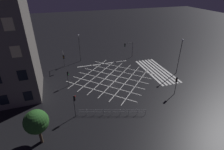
{
  "coord_description": "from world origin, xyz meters",
  "views": [
    {
      "loc": [
        -32.68,
        10.59,
        19.31
      ],
      "look_at": [
        0.0,
        0.0,
        0.7
      ],
      "focal_mm": 28.0,
      "sensor_mm": 36.0,
      "label": 1
    }
  ],
  "objects_px": {
    "traffic_light_median_north": "(68,75)",
    "street_tree_far": "(36,122)",
    "traffic_light_sw_cross": "(176,82)",
    "street_tree_near": "(37,120)",
    "traffic_light_ne_main": "(64,57)",
    "traffic_light_nw_cross": "(75,102)",
    "street_lamp_east": "(79,44)",
    "street_lamp_west": "(180,51)",
    "traffic_light_se_cross": "(128,47)"
  },
  "relations": [
    {
      "from": "traffic_light_median_north",
      "to": "traffic_light_sw_cross",
      "type": "height_order",
      "value": "traffic_light_sw_cross"
    },
    {
      "from": "traffic_light_sw_cross",
      "to": "street_lamp_west",
      "type": "xyz_separation_m",
      "value": [
        7.32,
        -5.84,
        2.78
      ]
    },
    {
      "from": "traffic_light_median_north",
      "to": "street_tree_near",
      "type": "distance_m",
      "value": 14.53
    },
    {
      "from": "traffic_light_nw_cross",
      "to": "traffic_light_se_cross",
      "type": "bearing_deg",
      "value": 49.28
    },
    {
      "from": "traffic_light_sw_cross",
      "to": "street_tree_far",
      "type": "distance_m",
      "value": 24.28
    },
    {
      "from": "traffic_light_ne_main",
      "to": "street_lamp_west",
      "type": "xyz_separation_m",
      "value": [
        -10.69,
        -24.82,
        2.38
      ]
    },
    {
      "from": "traffic_light_se_cross",
      "to": "street_lamp_east",
      "type": "relative_size",
      "value": 0.59
    },
    {
      "from": "street_lamp_east",
      "to": "street_tree_far",
      "type": "xyz_separation_m",
      "value": [
        -25.42,
        9.41,
        -1.32
      ]
    },
    {
      "from": "traffic_light_nw_cross",
      "to": "street_lamp_west",
      "type": "height_order",
      "value": "street_lamp_west"
    },
    {
      "from": "traffic_light_nw_cross",
      "to": "traffic_light_ne_main",
      "type": "xyz_separation_m",
      "value": [
        18.38,
        0.28,
        0.2
      ]
    },
    {
      "from": "traffic_light_ne_main",
      "to": "traffic_light_sw_cross",
      "type": "bearing_deg",
      "value": 46.5
    },
    {
      "from": "traffic_light_median_north",
      "to": "street_lamp_east",
      "type": "relative_size",
      "value": 0.47
    },
    {
      "from": "traffic_light_sw_cross",
      "to": "street_tree_near",
      "type": "relative_size",
      "value": 0.71
    },
    {
      "from": "traffic_light_ne_main",
      "to": "street_lamp_west",
      "type": "relative_size",
      "value": 0.51
    },
    {
      "from": "street_lamp_east",
      "to": "street_lamp_west",
      "type": "height_order",
      "value": "street_lamp_west"
    },
    {
      "from": "traffic_light_se_cross",
      "to": "traffic_light_sw_cross",
      "type": "xyz_separation_m",
      "value": [
        -19.84,
        -1.32,
        -0.51
      ]
    },
    {
      "from": "traffic_light_sw_cross",
      "to": "street_tree_far",
      "type": "height_order",
      "value": "street_tree_far"
    },
    {
      "from": "traffic_light_ne_main",
      "to": "street_tree_far",
      "type": "bearing_deg",
      "value": -12.7
    },
    {
      "from": "street_tree_near",
      "to": "traffic_light_se_cross",
      "type": "bearing_deg",
      "value": -43.11
    },
    {
      "from": "traffic_light_sw_cross",
      "to": "traffic_light_median_north",
      "type": "bearing_deg",
      "value": -26.51
    },
    {
      "from": "traffic_light_sw_cross",
      "to": "street_lamp_east",
      "type": "bearing_deg",
      "value": -55.9
    },
    {
      "from": "traffic_light_ne_main",
      "to": "street_tree_far",
      "type": "distance_m",
      "value": 22.53
    },
    {
      "from": "traffic_light_se_cross",
      "to": "traffic_light_median_north",
      "type": "distance_m",
      "value": 20.42
    },
    {
      "from": "traffic_light_nw_cross",
      "to": "street_tree_near",
      "type": "height_order",
      "value": "street_tree_near"
    },
    {
      "from": "traffic_light_sw_cross",
      "to": "street_tree_far",
      "type": "bearing_deg",
      "value": 9.38
    },
    {
      "from": "traffic_light_nw_cross",
      "to": "street_lamp_east",
      "type": "distance_m",
      "value": 22.31
    },
    {
      "from": "traffic_light_nw_cross",
      "to": "street_tree_near",
      "type": "distance_m",
      "value": 6.44
    },
    {
      "from": "traffic_light_sw_cross",
      "to": "traffic_light_se_cross",
      "type": "bearing_deg",
      "value": -86.19
    },
    {
      "from": "street_lamp_east",
      "to": "street_lamp_west",
      "type": "relative_size",
      "value": 0.89
    },
    {
      "from": "street_tree_far",
      "to": "traffic_light_se_cross",
      "type": "bearing_deg",
      "value": -43.55
    },
    {
      "from": "street_lamp_east",
      "to": "street_tree_far",
      "type": "distance_m",
      "value": 27.14
    },
    {
      "from": "traffic_light_median_north",
      "to": "street_lamp_east",
      "type": "distance_m",
      "value": 13.03
    },
    {
      "from": "street_tree_near",
      "to": "street_tree_far",
      "type": "bearing_deg",
      "value": 34.44
    },
    {
      "from": "traffic_light_median_north",
      "to": "street_lamp_east",
      "type": "xyz_separation_m",
      "value": [
        12.06,
        -4.33,
        2.37
      ]
    },
    {
      "from": "street_lamp_east",
      "to": "street_lamp_west",
      "type": "distance_m",
      "value": 24.81
    },
    {
      "from": "traffic_light_se_cross",
      "to": "traffic_light_sw_cross",
      "type": "relative_size",
      "value": 1.16
    },
    {
      "from": "traffic_light_median_north",
      "to": "street_lamp_east",
      "type": "height_order",
      "value": "street_lamp_east"
    },
    {
      "from": "traffic_light_median_north",
      "to": "street_tree_far",
      "type": "distance_m",
      "value": 14.34
    },
    {
      "from": "traffic_light_nw_cross",
      "to": "traffic_light_ne_main",
      "type": "height_order",
      "value": "traffic_light_ne_main"
    },
    {
      "from": "traffic_light_sw_cross",
      "to": "street_lamp_west",
      "type": "relative_size",
      "value": 0.45
    },
    {
      "from": "street_lamp_west",
      "to": "street_tree_far",
      "type": "distance_m",
      "value": 31.9
    },
    {
      "from": "traffic_light_sw_cross",
      "to": "street_tree_near",
      "type": "distance_m",
      "value": 24.19
    },
    {
      "from": "traffic_light_nw_cross",
      "to": "traffic_light_sw_cross",
      "type": "distance_m",
      "value": 18.72
    },
    {
      "from": "traffic_light_median_north",
      "to": "traffic_light_sw_cross",
      "type": "xyz_separation_m",
      "value": [
        -9.41,
        -18.86,
        0.24
      ]
    },
    {
      "from": "street_tree_near",
      "to": "street_lamp_west",
      "type": "bearing_deg",
      "value": -68.81
    },
    {
      "from": "street_lamp_west",
      "to": "street_lamp_east",
      "type": "bearing_deg",
      "value": 55.22
    },
    {
      "from": "street_tree_near",
      "to": "street_tree_far",
      "type": "xyz_separation_m",
      "value": [
        0.21,
        0.14,
        -0.47
      ]
    },
    {
      "from": "traffic_light_se_cross",
      "to": "street_tree_near",
      "type": "bearing_deg",
      "value": 46.89
    },
    {
      "from": "street_lamp_west",
      "to": "street_tree_far",
      "type": "relative_size",
      "value": 1.63
    },
    {
      "from": "traffic_light_nw_cross",
      "to": "traffic_light_median_north",
      "type": "distance_m",
      "value": 9.78
    }
  ]
}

